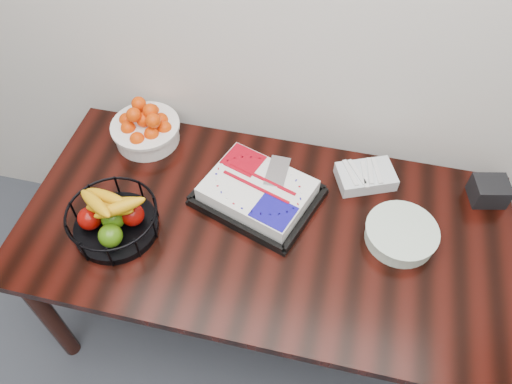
% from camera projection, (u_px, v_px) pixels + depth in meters
% --- Properties ---
extents(table, '(1.80, 0.90, 0.75)m').
position_uv_depth(table, '(264.00, 239.00, 1.91)').
color(table, black).
rests_on(table, ground).
extents(cake_tray, '(0.52, 0.46, 0.09)m').
position_uv_depth(cake_tray, '(258.00, 192.00, 1.89)').
color(cake_tray, black).
rests_on(cake_tray, table).
extents(tangerine_bowl, '(0.28, 0.28, 0.18)m').
position_uv_depth(tangerine_bowl, '(145.00, 126.00, 2.05)').
color(tangerine_bowl, white).
rests_on(tangerine_bowl, table).
extents(fruit_basket, '(0.32, 0.32, 0.17)m').
position_uv_depth(fruit_basket, '(113.00, 218.00, 1.77)').
color(fruit_basket, black).
rests_on(fruit_basket, table).
extents(plate_stack, '(0.26, 0.26, 0.06)m').
position_uv_depth(plate_stack, '(401.00, 234.00, 1.78)').
color(plate_stack, white).
rests_on(plate_stack, table).
extents(fork_bag, '(0.26, 0.22, 0.06)m').
position_uv_depth(fork_bag, '(366.00, 176.00, 1.95)').
color(fork_bag, silver).
rests_on(fork_bag, table).
extents(napkin_box, '(0.15, 0.13, 0.09)m').
position_uv_depth(napkin_box, '(489.00, 191.00, 1.88)').
color(napkin_box, black).
rests_on(napkin_box, table).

